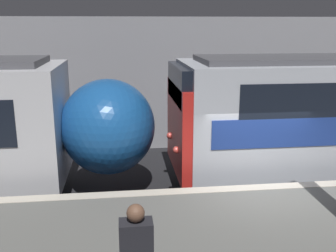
% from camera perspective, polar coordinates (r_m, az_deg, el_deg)
% --- Properties ---
extents(ground_plane, '(120.00, 120.00, 0.00)m').
position_cam_1_polar(ground_plane, '(9.56, 13.56, -13.77)').
color(ground_plane, black).
extents(station_rear_barrier, '(50.00, 0.15, 4.72)m').
position_cam_1_polar(station_rear_barrier, '(14.44, 5.77, 6.11)').
color(station_rear_barrier, '#939399').
rests_on(station_rear_barrier, ground).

